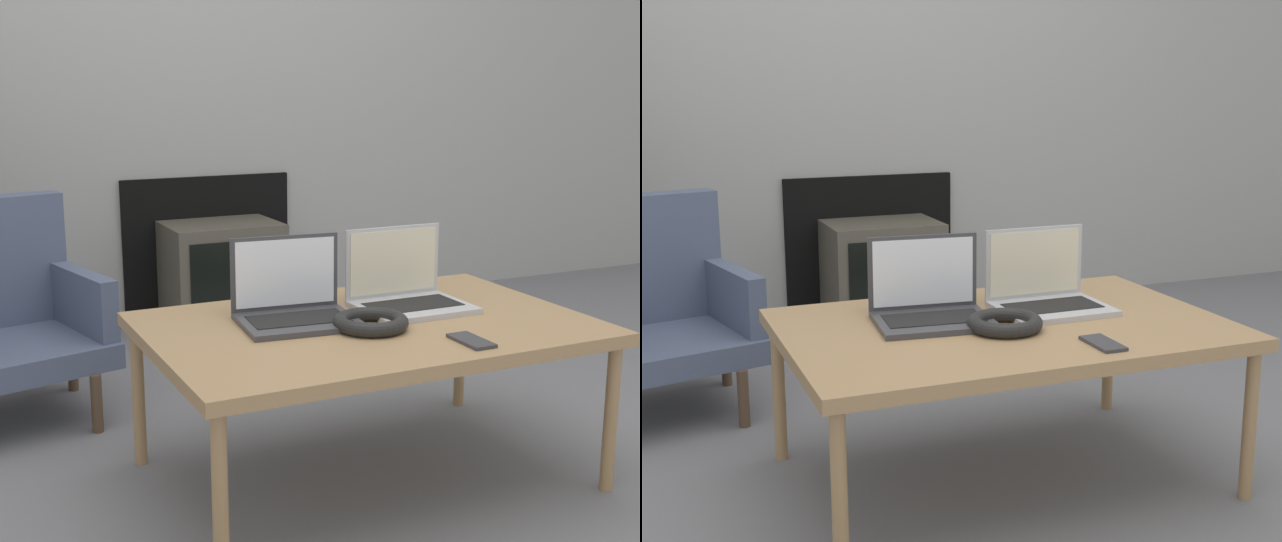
{
  "view_description": "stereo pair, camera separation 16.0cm",
  "coord_description": "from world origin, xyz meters",
  "views": [
    {
      "loc": [
        -1.11,
        -1.91,
        1.1
      ],
      "look_at": [
        0.0,
        0.43,
        0.53
      ],
      "focal_mm": 50.0,
      "sensor_mm": 36.0,
      "label": 1
    },
    {
      "loc": [
        -0.96,
        -1.97,
        1.1
      ],
      "look_at": [
        0.0,
        0.43,
        0.53
      ],
      "focal_mm": 50.0,
      "sensor_mm": 36.0,
      "label": 2
    }
  ],
  "objects": [
    {
      "name": "laptop_right",
      "position": [
        0.18,
        0.23,
        0.49
      ],
      "size": [
        0.31,
        0.25,
        0.22
      ],
      "rotation": [
        0.0,
        0.0,
        -0.0
      ],
      "color": "#B2B2B7",
      "rests_on": "table"
    },
    {
      "name": "phone",
      "position": [
        0.15,
        -0.15,
        0.45
      ],
      "size": [
        0.06,
        0.13,
        0.01
      ],
      "color": "#333338",
      "rests_on": "table"
    },
    {
      "name": "wall_back",
      "position": [
        0.0,
        2.0,
        1.29
      ],
      "size": [
        7.0,
        0.08,
        2.6
      ],
      "color": "#999999",
      "rests_on": "ground_plane"
    },
    {
      "name": "headphones",
      "position": [
        -0.02,
        0.06,
        0.47
      ],
      "size": [
        0.2,
        0.2,
        0.04
      ],
      "color": "black",
      "rests_on": "table"
    },
    {
      "name": "tv",
      "position": [
        0.16,
        1.77,
        0.23
      ],
      "size": [
        0.49,
        0.37,
        0.46
      ],
      "color": "#4C473D",
      "rests_on": "ground_plane"
    },
    {
      "name": "armchair",
      "position": [
        -0.87,
        1.06,
        0.36
      ],
      "size": [
        0.68,
        0.64,
        0.71
      ],
      "rotation": [
        0.0,
        0.0,
        0.23
      ],
      "color": "#47516B",
      "rests_on": "ground_plane"
    },
    {
      "name": "table",
      "position": [
        0.0,
        0.13,
        0.41
      ],
      "size": [
        1.18,
        0.79,
        0.45
      ],
      "color": "#9E7A51",
      "rests_on": "ground_plane"
    },
    {
      "name": "ground_plane",
      "position": [
        0.0,
        0.0,
        0.0
      ],
      "size": [
        14.0,
        14.0,
        0.0
      ],
      "primitive_type": "plane",
      "color": "slate"
    },
    {
      "name": "laptop_left",
      "position": [
        -0.17,
        0.23,
        0.49
      ],
      "size": [
        0.33,
        0.28,
        0.22
      ],
      "rotation": [
        0.0,
        0.0,
        -0.1
      ],
      "color": "#38383D",
      "rests_on": "table"
    }
  ]
}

